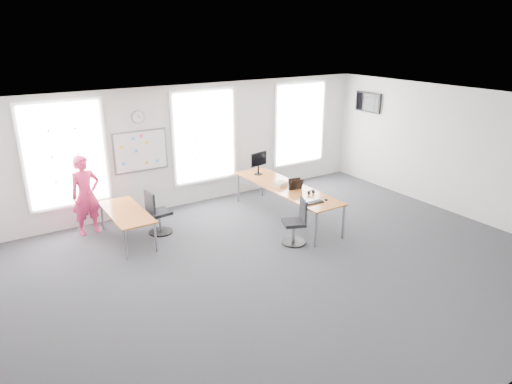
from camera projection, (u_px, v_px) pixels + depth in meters
floor at (287, 265)px, 8.66m from camera, size 10.00×10.00×0.00m
ceiling at (291, 107)px, 7.65m from camera, size 10.00×10.00×0.00m
wall_back at (193, 145)px, 11.33m from camera, size 10.00×0.00×10.00m
wall_front at (506, 293)px, 4.98m from camera, size 10.00×0.00×10.00m
wall_right at (460, 152)px, 10.69m from camera, size 0.00×10.00×10.00m
window_left at (65, 155)px, 9.72m from camera, size 1.60×0.06×2.20m
window_mid at (204, 136)px, 11.40m from camera, size 1.60×0.06×2.20m
window_right at (300, 124)px, 12.92m from camera, size 1.60×0.06×2.20m
desk_right at (286, 189)px, 10.58m from camera, size 0.86×3.24×0.79m
desk_left at (126, 214)px, 9.50m from camera, size 0.72×1.80×0.66m
chair_right at (296, 224)px, 9.43m from camera, size 0.56×0.56×0.95m
chair_left at (157, 215)px, 9.87m from camera, size 0.52×0.52×0.98m
person at (86, 195)px, 9.76m from camera, size 0.70×0.52×1.75m
whiteboard at (141, 151)px, 10.61m from camera, size 1.20×0.03×0.90m
wall_clock at (138, 117)px, 10.34m from camera, size 0.30×0.04×0.30m
tv at (368, 102)px, 12.78m from camera, size 0.06×0.90×0.55m
keyboard at (314, 202)px, 9.56m from camera, size 0.43×0.18×0.02m
mouse at (326, 200)px, 9.68m from camera, size 0.10×0.13×0.04m
lens_cap at (313, 198)px, 9.85m from camera, size 0.08×0.08×0.01m
headphones at (311, 192)px, 10.06m from camera, size 0.16×0.09×0.09m
laptop_sleeve at (296, 184)px, 10.33m from camera, size 0.32×0.21×0.26m
paper_stack at (281, 184)px, 10.58m from camera, size 0.33×0.28×0.10m
monitor at (259, 161)px, 11.33m from camera, size 0.51×0.21×0.57m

